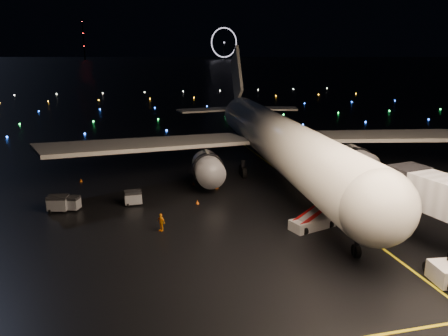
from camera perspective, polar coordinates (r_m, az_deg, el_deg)
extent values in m
plane|color=black|center=(330.65, -12.04, 12.00)|extent=(2000.00, 2000.00, 0.00)
cube|color=gold|center=(52.73, 11.53, -3.64)|extent=(0.25, 80.00, 0.02)
imported|color=orange|center=(42.31, -8.23, -7.02)|extent=(0.98, 1.06, 1.74)
cone|color=orange|center=(49.23, -3.49, -4.44)|extent=(0.43, 0.43, 0.47)
cone|color=orange|center=(56.00, -4.02, -2.00)|extent=(0.53, 0.53, 0.46)
cone|color=orange|center=(54.46, -0.96, -2.42)|extent=(0.63, 0.63, 0.54)
cone|color=orange|center=(60.10, -18.19, -1.53)|extent=(0.46, 0.46, 0.48)
cylinder|color=black|center=(771.88, -17.88, 15.66)|extent=(1.80, 1.80, 64.00)
cube|color=gray|center=(49.78, -11.79, -3.84)|extent=(1.93, 1.40, 1.58)
cube|color=gray|center=(49.97, -19.36, -4.37)|extent=(2.12, 1.82, 1.52)
cube|color=gray|center=(50.05, -20.84, -4.35)|extent=(2.29, 1.83, 1.73)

